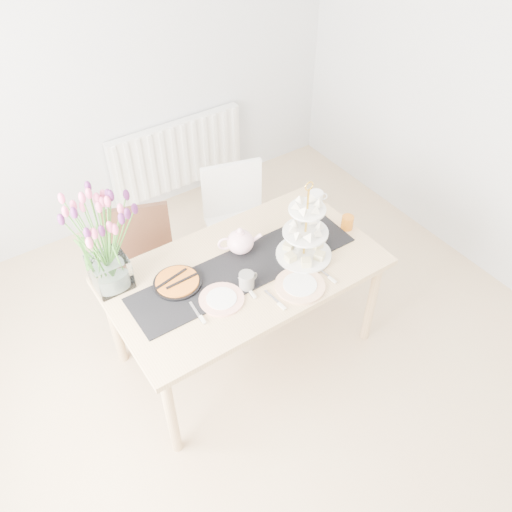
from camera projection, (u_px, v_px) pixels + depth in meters
room_shell at (288, 245)px, 2.50m from camera, size 4.50×4.50×4.50m
radiator at (178, 155)px, 4.60m from camera, size 1.20×0.08×0.60m
dining_table at (245, 278)px, 3.22m from camera, size 1.60×0.90×0.75m
chair_brown at (142, 261)px, 3.56m from camera, size 0.56×0.56×0.87m
chair_white at (237, 216)px, 3.90m from camera, size 0.54×0.54×0.88m
table_runner at (245, 268)px, 3.17m from camera, size 1.40×0.35×0.01m
tulip_vase at (99, 230)px, 2.80m from camera, size 0.73×0.73×0.63m
cake_stand at (305, 238)px, 3.15m from camera, size 0.33×0.33×0.49m
teapot at (240, 242)px, 3.22m from camera, size 0.32×0.29×0.17m
cream_jug at (316, 198)px, 3.59m from camera, size 0.12×0.12×0.09m
tart_tin at (177, 283)px, 3.06m from camera, size 0.28×0.28×0.03m
mug_grey at (247, 281)px, 3.02m from camera, size 0.10×0.10×0.10m
mug_white at (299, 243)px, 3.26m from camera, size 0.10×0.10×0.09m
mug_orange at (347, 222)px, 3.41m from camera, size 0.10×0.10×0.09m
plate_left at (222, 299)px, 2.98m from camera, size 0.27×0.27×0.01m
plate_right at (300, 285)px, 3.06m from camera, size 0.31×0.31×0.01m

